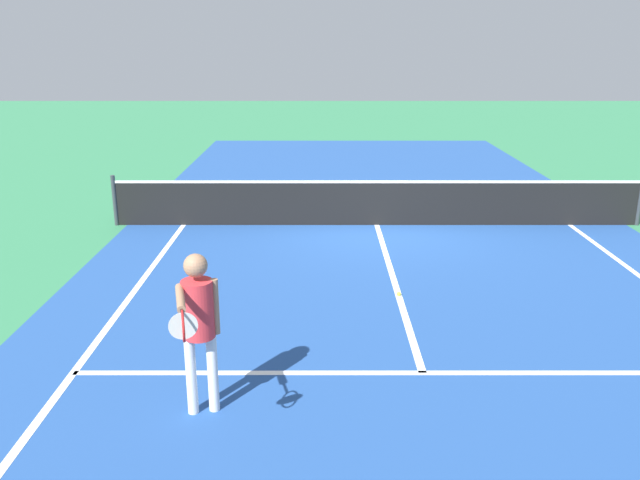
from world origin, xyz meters
name	(u,v)px	position (x,y,z in m)	size (l,w,h in m)	color
ground_plane	(377,225)	(0.00, 0.00, 0.00)	(60.00, 60.00, 0.00)	#337F51
court_surface_inbounds	(377,225)	(0.00, 0.00, 0.00)	(10.62, 24.40, 0.00)	#234C93
line_sideline_left	(87,355)	(-4.11, -5.95, 0.00)	(0.10, 11.89, 0.01)	white
line_service_near	(423,373)	(0.00, -6.40, 0.00)	(8.22, 0.10, 0.01)	white
line_center_service	(394,278)	(0.00, -3.20, 0.00)	(0.10, 6.40, 0.01)	white
net	(378,202)	(0.00, 0.00, 0.49)	(11.14, 0.09, 1.07)	#33383D
player_near	(199,317)	(-2.43, -7.24, 1.09)	(0.41, 1.25, 1.75)	white
tennis_ball_mid_court	(400,294)	(0.00, -3.99, 0.03)	(0.07, 0.07, 0.07)	#CCE033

